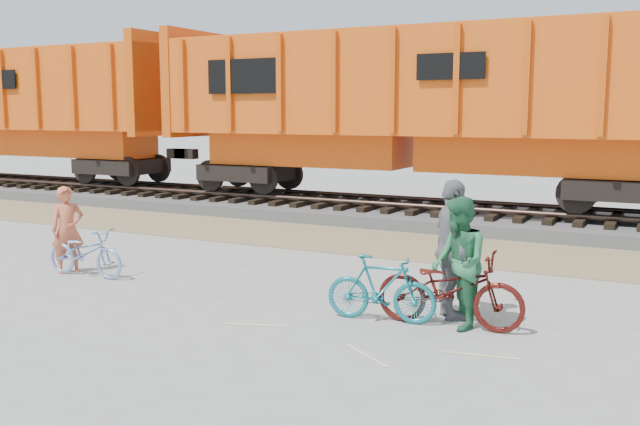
# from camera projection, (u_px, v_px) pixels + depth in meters

# --- Properties ---
(ground) EXTENTS (120.00, 120.00, 0.00)m
(ground) POSITION_uv_depth(u_px,v_px,m) (347.00, 320.00, 9.72)
(ground) COLOR #9E9E99
(ground) RESTS_ON ground
(gravel_strip) EXTENTS (120.00, 3.00, 0.02)m
(gravel_strip) POSITION_uv_depth(u_px,v_px,m) (461.00, 250.00, 14.56)
(gravel_strip) COLOR #8B7D56
(gravel_strip) RESTS_ON ground
(ballast_bed) EXTENTS (120.00, 4.00, 0.30)m
(ballast_bed) POSITION_uv_depth(u_px,v_px,m) (501.00, 220.00, 17.63)
(ballast_bed) COLOR slate
(ballast_bed) RESTS_ON ground
(track) EXTENTS (120.00, 2.60, 0.24)m
(track) POSITION_uv_depth(u_px,v_px,m) (502.00, 208.00, 17.58)
(track) COLOR black
(track) RESTS_ON ballast_bed
(hopper_car_left) EXTENTS (14.00, 3.13, 4.65)m
(hopper_car_left) POSITION_uv_depth(u_px,v_px,m) (11.00, 106.00, 25.07)
(hopper_car_left) COLOR black
(hopper_car_left) RESTS_ON track
(hopper_car_center) EXTENTS (14.00, 3.13, 4.65)m
(hopper_car_center) POSITION_uv_depth(u_px,v_px,m) (415.00, 104.00, 18.27)
(hopper_car_center) COLOR black
(hopper_car_center) RESTS_ON track
(bicycle_blue) EXTENTS (1.61, 0.61, 0.84)m
(bicycle_blue) POSITION_uv_depth(u_px,v_px,m) (85.00, 252.00, 12.24)
(bicycle_blue) COLOR #7A9BD3
(bicycle_blue) RESTS_ON ground
(bicycle_teal) EXTENTS (1.55, 0.62, 0.91)m
(bicycle_teal) POSITION_uv_depth(u_px,v_px,m) (381.00, 288.00, 9.60)
(bicycle_teal) COLOR #14707B
(bicycle_teal) RESTS_ON ground
(bicycle_maroon) EXTENTS (1.99, 0.81, 1.03)m
(bicycle_maroon) POSITION_uv_depth(u_px,v_px,m) (450.00, 289.00, 9.35)
(bicycle_maroon) COLOR #4A110D
(bicycle_maroon) RESTS_ON ground
(person_solo) EXTENTS (0.62, 0.67, 1.53)m
(person_solo) POSITION_uv_depth(u_px,v_px,m) (68.00, 230.00, 12.51)
(person_solo) COLOR #CE603F
(person_solo) RESTS_ON ground
(person_man) EXTENTS (1.00, 1.06, 1.73)m
(person_man) POSITION_uv_depth(u_px,v_px,m) (459.00, 263.00, 9.27)
(person_man) COLOR #286D42
(person_man) RESTS_ON ground
(person_woman) EXTENTS (1.00, 1.20, 1.92)m
(person_woman) POSITION_uv_depth(u_px,v_px,m) (452.00, 250.00, 9.68)
(person_woman) COLOR slate
(person_woman) RESTS_ON ground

